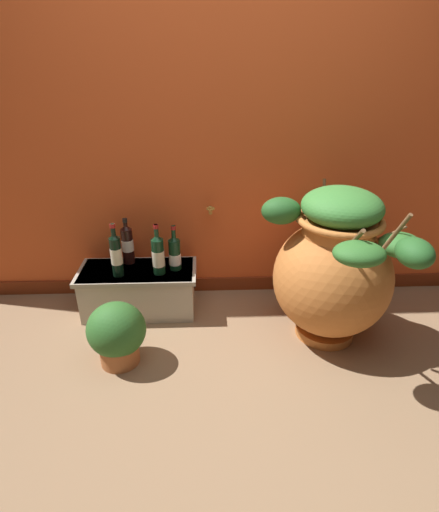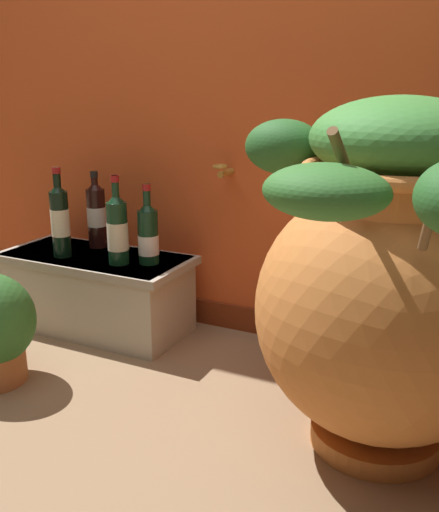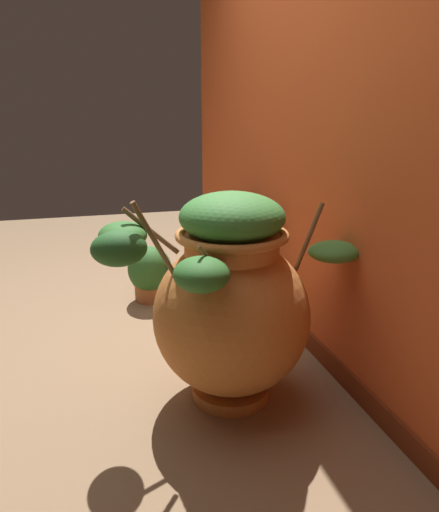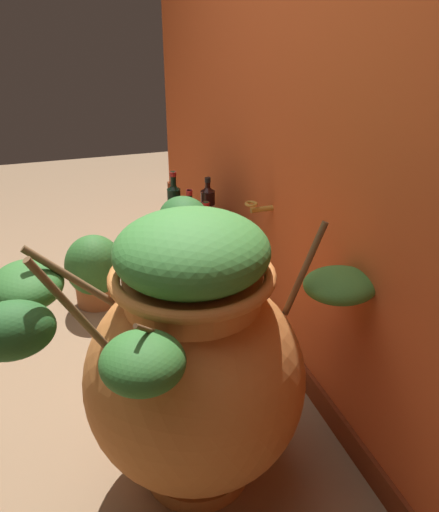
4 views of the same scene
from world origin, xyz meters
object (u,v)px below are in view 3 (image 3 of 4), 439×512
wine_bottle_right (224,240)px  wine_bottle_back (236,246)px  wine_bottle_left (211,228)px  terracotta_urn (230,300)px  wine_bottle_middle (236,230)px  potted_shrub (150,273)px

wine_bottle_right → wine_bottle_back: 0.11m
wine_bottle_left → wine_bottle_right: (0.26, 0.02, -0.02)m
wine_bottle_right → terracotta_urn: bearing=-14.5°
terracotta_urn → wine_bottle_middle: bearing=161.3°
terracotta_urn → potted_shrub: terracotta_urn is taller
wine_bottle_left → terracotta_urn: bearing=-10.9°
wine_bottle_left → potted_shrub: (0.06, -0.45, -0.27)m
terracotta_urn → wine_bottle_right: 1.06m
wine_bottle_back → potted_shrub: wine_bottle_back is taller
wine_bottle_left → wine_bottle_right: 0.26m
wine_bottle_left → potted_shrub: bearing=-82.5°
terracotta_urn → wine_bottle_back: terracotta_urn is taller
wine_bottle_right → wine_bottle_back: (0.10, 0.05, -0.02)m
wine_bottle_middle → wine_bottle_left: bearing=-103.0°
wine_bottle_middle → wine_bottle_right: (0.22, -0.15, -0.01)m
terracotta_urn → wine_bottle_right: bearing=165.5°
terracotta_urn → potted_shrub: (-1.22, -0.20, -0.28)m
potted_shrub → wine_bottle_right: bearing=67.2°
wine_bottle_middle → wine_bottle_back: 0.33m
wine_bottle_left → wine_bottle_middle: size_ratio=1.11×
wine_bottle_right → potted_shrub: size_ratio=0.88×
wine_bottle_left → wine_bottle_right: bearing=4.1°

